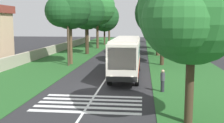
{
  "coord_description": "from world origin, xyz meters",
  "views": [
    {
      "loc": [
        -22.24,
        -3.41,
        5.21
      ],
      "look_at": [
        3.51,
        -0.54,
        1.6
      ],
      "focal_mm": 44.87,
      "sensor_mm": 36.0,
      "label": 1
    }
  ],
  "objects_px": {
    "roadside_tree_right_3": "(158,14)",
    "roadside_tree_right_1": "(162,5)",
    "trailing_car_0": "(134,52)",
    "roadside_tree_left_1": "(104,18)",
    "roadside_tree_left_2": "(109,17)",
    "coach_bus": "(126,55)",
    "roadside_tree_right_0": "(157,18)",
    "roadside_tree_left_3": "(97,8)",
    "roadside_tree_right_2": "(190,13)",
    "pedestrian": "(163,80)",
    "trailing_car_2": "(117,45)",
    "roadside_tree_left_0": "(69,10)",
    "utility_pole": "(68,29)",
    "roadside_tree_left_4": "(86,12)",
    "trailing_car_3": "(120,42)",
    "trailing_car_1": "(114,49)",
    "roadside_tree_right_4": "(153,15)"
  },
  "relations": [
    {
      "from": "roadside_tree_left_1",
      "to": "roadside_tree_left_2",
      "type": "height_order",
      "value": "roadside_tree_left_1"
    },
    {
      "from": "roadside_tree_left_1",
      "to": "roadside_tree_right_2",
      "type": "xyz_separation_m",
      "value": [
        -51.19,
        -11.54,
        -0.65
      ]
    },
    {
      "from": "roadside_tree_right_3",
      "to": "roadside_tree_right_1",
      "type": "bearing_deg",
      "value": 179.89
    },
    {
      "from": "trailing_car_2",
      "to": "roadside_tree_right_1",
      "type": "xyz_separation_m",
      "value": [
        -22.62,
        -7.52,
        6.66
      ]
    },
    {
      "from": "trailing_car_2",
      "to": "roadside_tree_right_3",
      "type": "height_order",
      "value": "roadside_tree_right_3"
    },
    {
      "from": "roadside_tree_left_4",
      "to": "utility_pole",
      "type": "distance_m",
      "value": 13.06
    },
    {
      "from": "coach_bus",
      "to": "trailing_car_1",
      "type": "bearing_deg",
      "value": 8.85
    },
    {
      "from": "coach_bus",
      "to": "roadside_tree_left_2",
      "type": "distance_m",
      "value": 50.23
    },
    {
      "from": "trailing_car_3",
      "to": "roadside_tree_right_0",
      "type": "bearing_deg",
      "value": -139.65
    },
    {
      "from": "trailing_car_0",
      "to": "roadside_tree_right_3",
      "type": "distance_m",
      "value": 7.08
    },
    {
      "from": "coach_bus",
      "to": "roadside_tree_right_1",
      "type": "bearing_deg",
      "value": -25.68
    },
    {
      "from": "trailing_car_3",
      "to": "roadside_tree_right_3",
      "type": "height_order",
      "value": "roadside_tree_right_3"
    },
    {
      "from": "coach_bus",
      "to": "utility_pole",
      "type": "bearing_deg",
      "value": 50.9
    },
    {
      "from": "roadside_tree_left_3",
      "to": "roadside_tree_right_2",
      "type": "distance_m",
      "value": 43.34
    },
    {
      "from": "coach_bus",
      "to": "roadside_tree_right_0",
      "type": "bearing_deg",
      "value": -8.25
    },
    {
      "from": "coach_bus",
      "to": "roadside_tree_right_2",
      "type": "distance_m",
      "value": 13.46
    },
    {
      "from": "roadside_tree_right_1",
      "to": "utility_pole",
      "type": "height_order",
      "value": "roadside_tree_right_1"
    },
    {
      "from": "roadside_tree_left_1",
      "to": "roadside_tree_right_2",
      "type": "distance_m",
      "value": 52.48
    },
    {
      "from": "pedestrian",
      "to": "trailing_car_2",
      "type": "bearing_deg",
      "value": 10.64
    },
    {
      "from": "roadside_tree_right_1",
      "to": "roadside_tree_right_3",
      "type": "xyz_separation_m",
      "value": [
        10.26,
        -0.02,
        -0.84
      ]
    },
    {
      "from": "roadside_tree_left_1",
      "to": "roadside_tree_right_3",
      "type": "xyz_separation_m",
      "value": [
        -20.66,
        -11.48,
        0.17
      ]
    },
    {
      "from": "roadside_tree_left_4",
      "to": "roadside_tree_right_4",
      "type": "bearing_deg",
      "value": -23.16
    },
    {
      "from": "roadside_tree_left_0",
      "to": "roadside_tree_right_2",
      "type": "xyz_separation_m",
      "value": [
        -19.7,
        -11.41,
        -1.1
      ]
    },
    {
      "from": "roadside_tree_left_4",
      "to": "roadside_tree_left_3",
      "type": "bearing_deg",
      "value": -0.24
    },
    {
      "from": "trailing_car_3",
      "to": "roadside_tree_left_0",
      "type": "distance_m",
      "value": 32.17
    },
    {
      "from": "roadside_tree_right_0",
      "to": "roadside_tree_right_2",
      "type": "height_order",
      "value": "roadside_tree_right_0"
    },
    {
      "from": "trailing_car_0",
      "to": "roadside_tree_left_1",
      "type": "xyz_separation_m",
      "value": [
        22.51,
        7.89,
        5.65
      ]
    },
    {
      "from": "trailing_car_2",
      "to": "pedestrian",
      "type": "xyz_separation_m",
      "value": [
        -36.4,
        -6.84,
        0.24
      ]
    },
    {
      "from": "trailing_car_0",
      "to": "trailing_car_3",
      "type": "distance_m",
      "value": 22.74
    },
    {
      "from": "trailing_car_3",
      "to": "roadside_tree_right_2",
      "type": "bearing_deg",
      "value": -171.48
    },
    {
      "from": "roadside_tree_left_3",
      "to": "utility_pole",
      "type": "relative_size",
      "value": 1.39
    },
    {
      "from": "trailing_car_3",
      "to": "roadside_tree_right_3",
      "type": "relative_size",
      "value": 0.41
    },
    {
      "from": "roadside_tree_left_3",
      "to": "roadside_tree_right_2",
      "type": "height_order",
      "value": "roadside_tree_left_3"
    },
    {
      "from": "trailing_car_2",
      "to": "roadside_tree_left_2",
      "type": "distance_m",
      "value": 20.3
    },
    {
      "from": "roadside_tree_right_2",
      "to": "pedestrian",
      "type": "bearing_deg",
      "value": 6.71
    },
    {
      "from": "trailing_car_0",
      "to": "roadside_tree_right_2",
      "type": "bearing_deg",
      "value": -172.75
    },
    {
      "from": "trailing_car_0",
      "to": "roadside_tree_right_3",
      "type": "relative_size",
      "value": 0.41
    },
    {
      "from": "roadside_tree_left_1",
      "to": "pedestrian",
      "type": "bearing_deg",
      "value": -166.44
    },
    {
      "from": "trailing_car_0",
      "to": "trailing_car_2",
      "type": "relative_size",
      "value": 1.0
    },
    {
      "from": "trailing_car_2",
      "to": "roadside_tree_right_1",
      "type": "relative_size",
      "value": 0.41
    },
    {
      "from": "roadside_tree_left_1",
      "to": "utility_pole",
      "type": "height_order",
      "value": "roadside_tree_left_1"
    },
    {
      "from": "roadside_tree_left_0",
      "to": "roadside_tree_left_1",
      "type": "relative_size",
      "value": 0.96
    },
    {
      "from": "roadside_tree_left_2",
      "to": "utility_pole",
      "type": "relative_size",
      "value": 1.09
    },
    {
      "from": "roadside_tree_right_0",
      "to": "utility_pole",
      "type": "distance_m",
      "value": 26.04
    },
    {
      "from": "roadside_tree_left_0",
      "to": "trailing_car_3",
      "type": "bearing_deg",
      "value": -6.83
    },
    {
      "from": "trailing_car_0",
      "to": "roadside_tree_right_1",
      "type": "bearing_deg",
      "value": -157.05
    },
    {
      "from": "roadside_tree_left_3",
      "to": "roadside_tree_right_4",
      "type": "bearing_deg",
      "value": -34.39
    },
    {
      "from": "trailing_car_1",
      "to": "roadside_tree_right_2",
      "type": "relative_size",
      "value": 0.51
    },
    {
      "from": "roadside_tree_right_2",
      "to": "roadside_tree_left_0",
      "type": "bearing_deg",
      "value": 30.07
    },
    {
      "from": "roadside_tree_right_2",
      "to": "pedestrian",
      "type": "relative_size",
      "value": 5.03
    }
  ]
}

